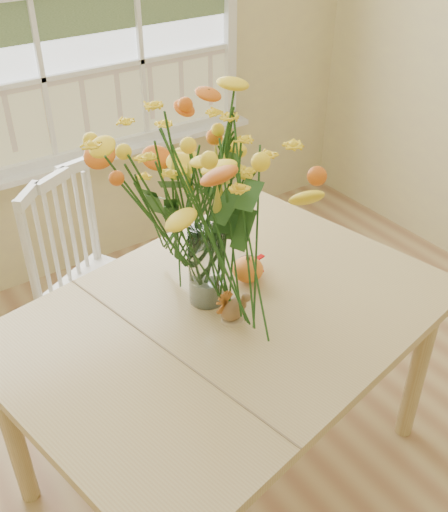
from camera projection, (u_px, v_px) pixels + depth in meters
wall_back at (33, 36)px, 2.87m from camera, size 4.00×0.02×2.70m
dining_table at (227, 333)px, 2.08m from camera, size 1.65×1.32×0.79m
windsor_chair at (87, 275)px, 2.61m from camera, size 0.61×0.60×0.99m
flower_vase at (205, 194)px, 1.85m from camera, size 0.58×0.58×0.69m
pumpkin at (248, 271)px, 2.15m from camera, size 0.11×0.11×0.09m
turkey_figurine at (233, 309)px, 1.96m from camera, size 0.11×0.09×0.12m
dark_gourd at (247, 267)px, 2.18m from camera, size 0.13×0.11×0.08m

